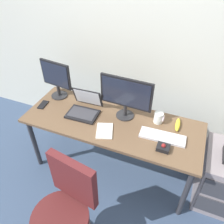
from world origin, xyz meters
The scene contains 14 objects.
ground_plane centered at (0.00, 0.00, 0.00)m, with size 8.00×8.00×0.00m, color #384A67.
back_wall centered at (0.00, 0.68, 1.40)m, with size 6.00×0.10×2.80m, color silver.
desk centered at (0.00, 0.00, 0.64)m, with size 1.75×0.66×0.72m.
file_cabinet centered at (1.12, 0.06, 0.31)m, with size 0.42×0.53×0.62m.
office_chair centered at (-0.04, -0.87, 0.43)m, with size 0.52×0.52×0.95m.
monitor_main centered at (0.09, 0.13, 0.97)m, with size 0.51×0.18×0.43m.
monitor_side centered at (-0.72, 0.18, 0.95)m, with size 0.36×0.18×0.42m.
keyboard centered at (0.50, -0.03, 0.73)m, with size 0.42×0.15×0.03m.
laptop centered at (-0.32, 0.03, 0.77)m, with size 0.32×0.30×0.23m.
trackball_mouse centered at (0.54, -0.17, 0.74)m, with size 0.11×0.09×0.07m.
coffee_mug centered at (0.42, 0.16, 0.77)m, with size 0.10×0.09×0.11m.
paper_notepad centered at (-0.01, -0.15, 0.72)m, with size 0.15×0.21×0.01m, color white.
cell_phone centered at (-0.79, -0.03, 0.72)m, with size 0.07×0.14×0.01m, color black.
banana centered at (0.61, 0.17, 0.74)m, with size 0.19×0.04×0.04m, color yellow.
Camera 1 is at (0.62, -1.53, 2.18)m, focal length 36.06 mm.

